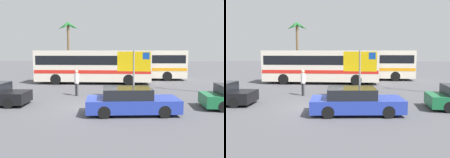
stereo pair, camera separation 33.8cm
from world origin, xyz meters
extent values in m
plane|color=#4C4C51|center=(0.00, 0.00, 0.00)|extent=(120.00, 120.00, 0.00)
cube|color=silver|center=(-1.60, 10.04, 1.73)|extent=(10.91, 2.41, 2.90)
cube|color=black|center=(-1.60, 10.04, 2.28)|extent=(10.48, 2.43, 0.84)
cube|color=red|center=(-1.60, 10.04, 1.22)|extent=(10.81, 2.43, 0.32)
cylinder|color=black|center=(1.78, 11.12, 0.50)|extent=(1.00, 0.28, 1.00)
cylinder|color=black|center=(1.78, 8.96, 0.50)|extent=(1.00, 0.28, 1.00)
cylinder|color=black|center=(-4.98, 11.12, 0.50)|extent=(1.00, 0.28, 1.00)
cylinder|color=black|center=(-4.98, 8.96, 0.50)|extent=(1.00, 0.28, 1.00)
cube|color=silver|center=(2.45, 13.41, 1.73)|extent=(10.91, 2.41, 2.90)
cube|color=black|center=(2.45, 13.41, 2.28)|extent=(10.48, 2.43, 0.84)
cube|color=orange|center=(2.45, 13.41, 1.22)|extent=(10.81, 2.43, 0.32)
cylinder|color=black|center=(5.83, 14.48, 0.50)|extent=(1.00, 0.28, 1.00)
cylinder|color=black|center=(5.83, 12.33, 0.50)|extent=(1.00, 0.28, 1.00)
cylinder|color=black|center=(-0.93, 14.48, 0.50)|extent=(1.00, 0.28, 1.00)
cylinder|color=black|center=(-0.93, 12.33, 0.50)|extent=(1.00, 0.28, 1.00)
cylinder|color=gray|center=(2.05, 2.89, 1.60)|extent=(0.11, 0.11, 3.20)
cube|color=yellow|center=(2.05, 2.89, 2.45)|extent=(2.19, 0.29, 1.30)
cube|color=#1447A8|center=(2.84, 2.80, 2.82)|extent=(0.44, 0.11, 0.44)
cube|color=#23389E|center=(1.86, -1.20, 0.48)|extent=(4.73, 2.27, 0.64)
cube|color=black|center=(1.58, -1.22, 1.06)|extent=(2.53, 1.92, 0.52)
cylinder|color=black|center=(3.19, -0.21, 0.30)|extent=(0.61, 0.22, 0.60)
cylinder|color=black|center=(3.35, -1.92, 0.30)|extent=(0.61, 0.22, 0.60)
cylinder|color=black|center=(0.36, -0.48, 0.30)|extent=(0.61, 0.22, 0.60)
cylinder|color=black|center=(0.52, -2.18, 0.30)|extent=(0.61, 0.22, 0.60)
cylinder|color=black|center=(-4.94, 1.13, 0.30)|extent=(0.60, 0.17, 0.60)
cylinder|color=black|center=(-4.90, -0.48, 0.30)|extent=(0.60, 0.17, 0.60)
cylinder|color=black|center=(6.63, 1.06, 0.30)|extent=(0.61, 0.19, 0.60)
cylinder|color=black|center=(6.55, -0.69, 0.30)|extent=(0.61, 0.19, 0.60)
cylinder|color=#4C4C51|center=(-1.84, 3.43, 0.44)|extent=(0.13, 0.13, 0.88)
cylinder|color=#4C4C51|center=(-1.98, 3.55, 0.44)|extent=(0.13, 0.13, 0.88)
cylinder|color=silver|center=(-1.91, 3.49, 1.23)|extent=(0.32, 0.32, 0.70)
sphere|color=tan|center=(-1.91, 3.49, 1.70)|extent=(0.24, 0.24, 0.24)
cylinder|color=brown|center=(-6.19, 19.28, 3.27)|extent=(0.32, 0.32, 6.54)
cone|color=#23662D|center=(-5.52, 19.41, 6.37)|extent=(1.63, 0.74, 1.12)
cone|color=#23662D|center=(-5.84, 19.91, 6.45)|extent=(1.16, 1.62, 0.98)
cone|color=#23662D|center=(-6.25, 19.96, 6.37)|extent=(0.56, 1.60, 1.12)
cone|color=#23662D|center=(-6.81, 19.63, 6.43)|extent=(1.61, 1.17, 1.01)
cone|color=#23662D|center=(-6.81, 19.03, 6.34)|extent=(1.61, 0.99, 1.18)
cone|color=#23662D|center=(-6.32, 18.61, 6.37)|extent=(0.73, 1.63, 1.11)
cone|color=#23662D|center=(-5.77, 18.71, 6.43)|extent=(1.29, 1.55, 1.02)
camera|label=1|loc=(1.51, -13.17, 3.16)|focal=38.96mm
camera|label=2|loc=(1.85, -13.15, 3.16)|focal=38.96mm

